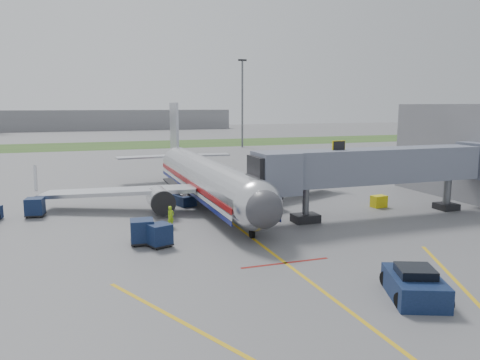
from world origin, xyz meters
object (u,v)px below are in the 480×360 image
object	(u,v)px
airliner	(206,178)
belt_loader	(180,198)
ramp_worker	(171,217)
pushback_tug	(415,285)

from	to	relation	value
airliner	belt_loader	world-z (taller)	airliner
belt_loader	airliner	bearing A→B (deg)	-17.55
belt_loader	ramp_worker	world-z (taller)	belt_loader
belt_loader	ramp_worker	size ratio (longest dim) A/B	2.76
belt_loader	ramp_worker	bearing A→B (deg)	-106.56
ramp_worker	belt_loader	bearing A→B (deg)	45.92
pushback_tug	belt_loader	bearing A→B (deg)	103.46
airliner	pushback_tug	bearing A→B (deg)	-81.40
airliner	belt_loader	xyz separation A→B (m)	(-2.52, 0.80, -2.08)
airliner	ramp_worker	world-z (taller)	airliner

